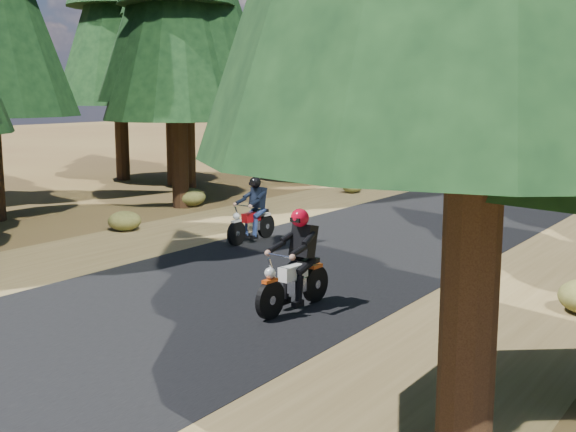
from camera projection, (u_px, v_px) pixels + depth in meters
name	position (u px, v px, depth m)	size (l,w,h in m)	color
ground	(241.00, 287.00, 13.11)	(120.00, 120.00, 0.00)	#48301A
road	(372.00, 241.00, 17.15)	(6.00, 100.00, 0.01)	black
shoulder_l	(223.00, 221.00, 19.74)	(3.20, 100.00, 0.01)	brown
shoulder_r	(573.00, 267.00, 14.56)	(3.20, 100.00, 0.01)	brown
understory_shrubs	(455.00, 224.00, 17.84)	(15.44, 33.19, 0.64)	#474C1E
rider_lead	(294.00, 277.00, 11.60)	(0.65, 1.87, 1.65)	silver
rider_follow	(252.00, 221.00, 16.96)	(0.55, 1.72, 1.53)	maroon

